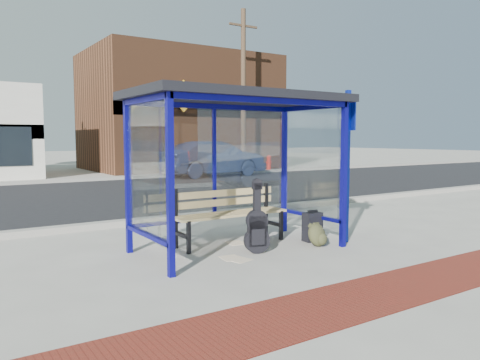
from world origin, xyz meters
TOP-DOWN VIEW (x-y plane):
  - ground at (0.00, 0.00)m, footprint 120.00×120.00m
  - brick_paver_strip at (0.00, -2.60)m, footprint 60.00×1.00m
  - curb_near at (0.00, 2.90)m, footprint 60.00×0.25m
  - street_asphalt at (0.00, 8.00)m, footprint 60.00×10.00m
  - curb_far at (0.00, 13.10)m, footprint 60.00×0.25m
  - far_sidewalk at (0.00, 15.00)m, footprint 60.00×4.00m
  - bus_shelter at (0.00, 0.07)m, footprint 3.30×1.80m
  - storefront_brown at (8.00, 18.49)m, footprint 10.00×7.08m
  - tree_right at (12.50, 22.00)m, footprint 3.60×3.60m
  - utility_pole_east at (9.00, 13.40)m, footprint 1.60×0.24m
  - bench at (0.10, 0.47)m, footprint 2.00×0.51m
  - guitar_bag at (0.10, -0.35)m, footprint 0.41×0.22m
  - suitcase at (1.35, -0.20)m, footprint 0.32×0.22m
  - backpack at (1.17, -0.53)m, footprint 0.34×0.31m
  - sign_post at (1.81, -0.52)m, footprint 0.14×0.31m
  - newspaper_a at (-0.39, -0.39)m, footprint 0.32×0.38m
  - newspaper_b at (-0.35, -0.50)m, footprint 0.37×0.42m
  - newspaper_c at (0.20, 0.40)m, footprint 0.33×0.39m
  - parked_car at (6.70, 12.39)m, footprint 4.94×2.03m
  - fire_hydrant at (11.05, 14.00)m, footprint 0.38×0.25m

SIDE VIEW (x-z plane):
  - ground at x=0.00m, z-range 0.00..0.00m
  - street_asphalt at x=0.00m, z-range 0.00..0.00m
  - newspaper_a at x=-0.39m, z-range 0.00..0.01m
  - newspaper_c at x=0.20m, z-range 0.00..0.01m
  - newspaper_b at x=-0.35m, z-range 0.00..0.01m
  - far_sidewalk at x=0.00m, z-range 0.00..0.01m
  - brick_paver_strip at x=0.00m, z-range 0.00..0.01m
  - curb_near at x=0.00m, z-range 0.00..0.12m
  - curb_far at x=0.00m, z-range 0.00..0.12m
  - backpack at x=1.17m, z-range -0.01..0.37m
  - suitcase at x=1.35m, z-range -0.02..0.52m
  - guitar_bag at x=0.10m, z-range -0.14..0.93m
  - fire_hydrant at x=11.05m, z-range 0.04..0.87m
  - bench at x=0.10m, z-range 0.06..1.01m
  - parked_car at x=6.70m, z-range 0.00..1.59m
  - sign_post at x=1.81m, z-range 0.16..2.68m
  - bus_shelter at x=0.00m, z-range 0.86..3.28m
  - storefront_brown at x=8.00m, z-range 0.00..6.40m
  - utility_pole_east at x=9.00m, z-range 0.11..8.11m
  - tree_right at x=12.50m, z-range 1.94..8.97m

